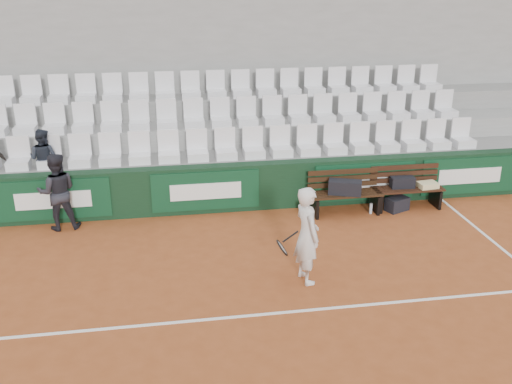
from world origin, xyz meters
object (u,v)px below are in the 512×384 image
at_px(ball_kid, 57,192).
at_px(spectator_c, 41,137).
at_px(bench_right, 407,198).
at_px(water_bottle_near, 302,208).
at_px(bench_left, 345,203).
at_px(sports_bag_left, 345,187).
at_px(sports_bag_right, 402,182).
at_px(water_bottle_far, 371,208).
at_px(tennis_player, 307,235).
at_px(sports_bag_ground, 397,204).

bearing_deg(ball_kid, spectator_c, -74.91).
height_order(bench_right, water_bottle_near, bench_right).
bearing_deg(bench_left, ball_kid, 178.22).
distance_m(bench_right, water_bottle_near, 2.29).
distance_m(sports_bag_left, ball_kid, 5.69).
bearing_deg(ball_kid, sports_bag_right, 173.01).
relative_size(water_bottle_near, water_bottle_far, 1.25).
height_order(water_bottle_far, ball_kid, ball_kid).
bearing_deg(sports_bag_right, bench_right, -22.91).
distance_m(bench_right, tennis_player, 3.92).
height_order(sports_bag_right, ball_kid, ball_kid).
height_order(bench_right, sports_bag_right, sports_bag_right).
xyz_separation_m(sports_bag_left, tennis_player, (-1.43, -2.50, 0.22)).
xyz_separation_m(sports_bag_left, water_bottle_near, (-0.86, 0.11, -0.45)).
xyz_separation_m(ball_kid, spectator_c, (-0.35, 0.89, 0.85)).
xyz_separation_m(sports_bag_ground, tennis_player, (-2.60, -2.50, 0.67)).
relative_size(sports_bag_left, spectator_c, 0.54).
bearing_deg(sports_bag_right, water_bottle_near, -178.50).
height_order(bench_left, sports_bag_right, sports_bag_right).
bearing_deg(bench_right, spectator_c, 172.39).
relative_size(water_bottle_far, spectator_c, 0.18).
xyz_separation_m(water_bottle_near, tennis_player, (-0.57, -2.61, 0.67)).
distance_m(sports_bag_right, sports_bag_ground, 0.47).
height_order(sports_bag_left, water_bottle_far, sports_bag_left).
bearing_deg(sports_bag_left, sports_bag_ground, 0.16).
relative_size(water_bottle_near, ball_kid, 0.18).
relative_size(bench_right, tennis_player, 0.92).
xyz_separation_m(water_bottle_near, spectator_c, (-5.17, 1.01, 1.48)).
relative_size(bench_left, sports_bag_left, 2.24).
height_order(bench_right, ball_kid, ball_kid).
bearing_deg(tennis_player, water_bottle_near, 77.73).
relative_size(bench_right, spectator_c, 1.21).
height_order(bench_right, water_bottle_far, bench_right).
bearing_deg(bench_right, sports_bag_left, -175.29).
height_order(sports_bag_right, tennis_player, tennis_player).
height_order(water_bottle_near, water_bottle_far, water_bottle_near).
distance_m(water_bottle_near, tennis_player, 2.75).
bearing_deg(water_bottle_near, tennis_player, -102.27).
bearing_deg(water_bottle_far, spectator_c, 169.88).
bearing_deg(ball_kid, sports_bag_ground, 171.65).
bearing_deg(bench_right, tennis_player, -137.49).
relative_size(ball_kid, spectator_c, 1.24).
bearing_deg(bench_left, sports_bag_ground, -2.02).
distance_m(water_bottle_near, spectator_c, 5.47).
relative_size(tennis_player, spectator_c, 1.32).
xyz_separation_m(bench_left, tennis_player, (-1.47, -2.54, 0.59)).
distance_m(sports_bag_right, tennis_player, 3.83).
distance_m(water_bottle_near, water_bottle_far, 1.44).
bearing_deg(bench_right, water_bottle_near, -179.76).
xyz_separation_m(water_bottle_near, water_bottle_far, (1.43, -0.17, -0.03)).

